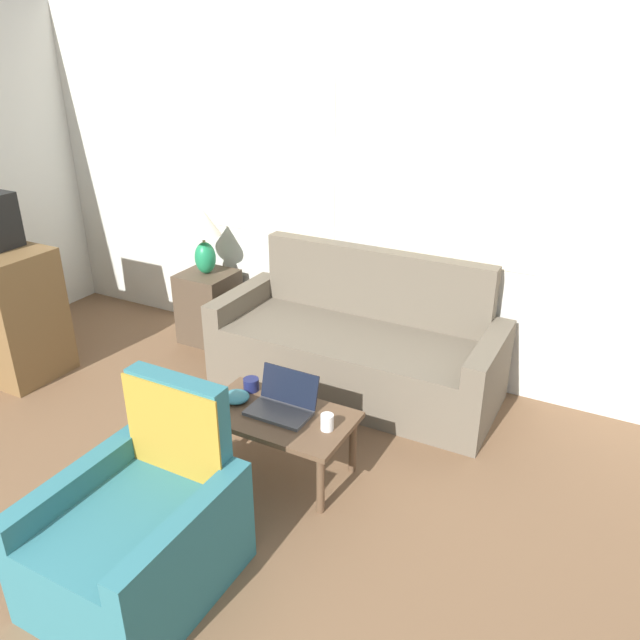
{
  "coord_description": "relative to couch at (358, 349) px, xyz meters",
  "views": [
    {
      "loc": [
        1.74,
        0.05,
        2.31
      ],
      "look_at": [
        0.14,
        3.06,
        0.75
      ],
      "focal_mm": 35.0,
      "sensor_mm": 36.0,
      "label": 1
    }
  ],
  "objects": [
    {
      "name": "wall_back",
      "position": [
        -0.13,
        0.41,
        1.02
      ],
      "size": [
        6.81,
        0.06,
        2.6
      ],
      "color": "silver",
      "rests_on": "ground_plane"
    },
    {
      "name": "couch",
      "position": [
        0.0,
        0.0,
        0.0
      ],
      "size": [
        2.0,
        0.8,
        0.95
      ],
      "color": "#665B4C",
      "rests_on": "ground_plane"
    },
    {
      "name": "laptop",
      "position": [
        0.03,
        -1.07,
        0.15
      ],
      "size": [
        0.36,
        0.26,
        0.22
      ],
      "color": "#47474C",
      "rests_on": "coffee_table"
    },
    {
      "name": "cup_yellow",
      "position": [
        -0.26,
        -0.96,
        0.14
      ],
      "size": [
        0.09,
        0.09,
        0.08
      ],
      "color": "#191E4C",
      "rests_on": "coffee_table"
    },
    {
      "name": "table_lamp",
      "position": [
        -1.39,
        0.11,
        0.64
      ],
      "size": [
        0.28,
        0.28,
        0.53
      ],
      "color": "#1E8451",
      "rests_on": "side_table"
    },
    {
      "name": "snack_bowl",
      "position": [
        -0.27,
        -1.11,
        0.13
      ],
      "size": [
        0.16,
        0.16,
        0.05
      ],
      "color": "teal",
      "rests_on": "coffee_table"
    },
    {
      "name": "armchair",
      "position": [
        -0.1,
        -2.08,
        -0.01
      ],
      "size": [
        0.71,
        0.83,
        0.92
      ],
      "color": "#2D6B75",
      "rests_on": "ground_plane"
    },
    {
      "name": "side_table",
      "position": [
        -1.39,
        0.11,
        0.01
      ],
      "size": [
        0.4,
        0.4,
        0.58
      ],
      "color": "#4C3D2D",
      "rests_on": "ground_plane"
    },
    {
      "name": "cup_navy",
      "position": [
        0.33,
        -1.11,
        0.15
      ],
      "size": [
        0.07,
        0.07,
        0.09
      ],
      "color": "white",
      "rests_on": "coffee_table"
    },
    {
      "name": "coffee_table",
      "position": [
        0.02,
        -1.11,
        0.05
      ],
      "size": [
        0.85,
        0.49,
        0.38
      ],
      "color": "brown",
      "rests_on": "ground_plane"
    }
  ]
}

